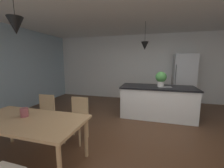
% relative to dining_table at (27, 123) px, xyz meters
% --- Properties ---
extents(ground_plane, '(10.00, 8.40, 0.04)m').
position_rel_dining_table_xyz_m(ground_plane, '(1.73, 1.20, -0.67)').
color(ground_plane, '#4C301E').
extents(wall_back_kitchen, '(10.00, 0.12, 2.70)m').
position_rel_dining_table_xyz_m(wall_back_kitchen, '(1.73, 4.46, 0.70)').
color(wall_back_kitchen, silver).
rests_on(wall_back_kitchen, ground_plane).
extents(dining_table, '(1.81, 0.88, 0.72)m').
position_rel_dining_table_xyz_m(dining_table, '(0.00, 0.00, 0.00)').
color(dining_table, tan).
rests_on(dining_table, ground_plane).
extents(chair_far_right, '(0.40, 0.40, 0.87)m').
position_rel_dining_table_xyz_m(chair_far_right, '(0.41, 0.81, -0.18)').
color(chair_far_right, tan).
rests_on(chair_far_right, ground_plane).
extents(chair_far_left, '(0.42, 0.42, 0.87)m').
position_rel_dining_table_xyz_m(chair_far_left, '(-0.41, 0.81, -0.18)').
color(chair_far_left, tan).
rests_on(chair_far_left, ground_plane).
extents(kitchen_island, '(2.06, 0.91, 0.91)m').
position_rel_dining_table_xyz_m(kitchen_island, '(2.03, 2.55, -0.19)').
color(kitchen_island, silver).
rests_on(kitchen_island, ground_plane).
extents(refrigerator, '(0.74, 0.67, 1.88)m').
position_rel_dining_table_xyz_m(refrigerator, '(3.00, 4.06, 0.29)').
color(refrigerator, silver).
rests_on(refrigerator, ground_plane).
extents(pendant_over_table, '(0.20, 0.20, 0.74)m').
position_rel_dining_table_xyz_m(pendant_over_table, '(0.11, -0.12, 1.42)').
color(pendant_over_table, black).
extents(pendant_over_island_main, '(0.21, 0.21, 0.76)m').
position_rel_dining_table_xyz_m(pendant_over_island_main, '(1.63, 2.55, 1.40)').
color(pendant_over_island_main, black).
extents(potted_plant_on_island, '(0.30, 0.30, 0.43)m').
position_rel_dining_table_xyz_m(potted_plant_on_island, '(2.11, 2.55, 0.49)').
color(potted_plant_on_island, beige).
rests_on(potted_plant_on_island, kitchen_island).
extents(vase_on_dining_table, '(0.12, 0.12, 0.14)m').
position_rel_dining_table_xyz_m(vase_on_dining_table, '(-0.12, 0.07, 0.14)').
color(vase_on_dining_table, '#994C51').
rests_on(vase_on_dining_table, dining_table).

